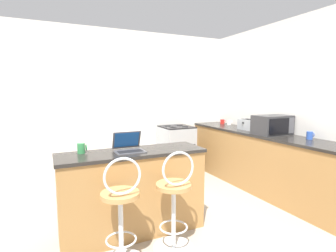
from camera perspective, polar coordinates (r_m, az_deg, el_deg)
name	(u,v)px	position (r m, az deg, el deg)	size (l,w,h in m)	color
ground_plane	(210,250)	(2.85, 9.17, -25.02)	(20.00, 20.00, 0.00)	gray
wall_back	(130,105)	(4.78, -8.21, 4.57)	(12.00, 0.06, 2.60)	silver
breakfast_bar	(133,192)	(2.93, -7.60, -14.08)	(1.54, 0.49, 0.91)	#9E703D
counter_right	(261,161)	(4.39, 19.50, -7.20)	(0.59, 3.09, 0.91)	#9E703D
bar_stool_near	(121,215)	(2.44, -10.17, -18.49)	(0.40, 0.40, 0.99)	silver
bar_stool_far	(174,204)	(2.61, 1.40, -16.65)	(0.40, 0.40, 0.99)	silver
laptop	(129,146)	(2.80, -8.58, -4.38)	(0.30, 0.26, 0.20)	#47474C
microwave	(272,125)	(4.14, 21.77, 0.22)	(0.53, 0.35, 0.28)	#2D2D30
toaster	(248,125)	(4.54, 17.11, 0.30)	(0.23, 0.31, 0.18)	#9EA3A8
stove_range	(176,151)	(4.87, 1.85, -5.36)	(0.55, 0.57, 0.92)	#9EA3A8
mug_green	(82,148)	(2.81, -18.31, -4.62)	(0.10, 0.08, 0.10)	#338447
mug_red	(222,122)	(5.25, 11.76, 0.92)	(0.10, 0.08, 0.09)	red
mug_blue	(310,135)	(3.94, 28.48, -1.80)	(0.10, 0.08, 0.10)	#2D51AD
mug_white	(229,122)	(5.15, 13.20, 0.75)	(0.10, 0.08, 0.09)	white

